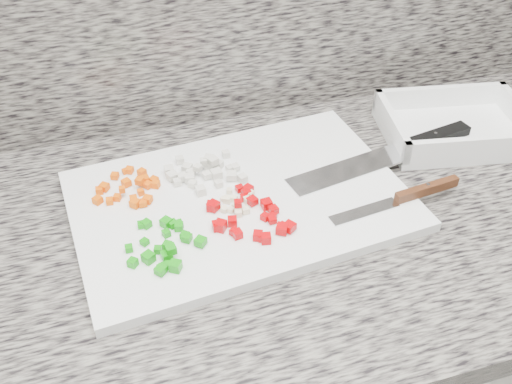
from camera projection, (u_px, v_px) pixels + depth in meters
countertop at (245, 232)px, 0.87m from camera, size 3.96×0.64×0.04m
cutting_board at (240, 201)px, 0.88m from camera, size 0.53×0.38×0.02m
carrot_pile at (129, 188)px, 0.88m from camera, size 0.11×0.10×0.02m
onion_pile at (203, 172)px, 0.91m from camera, size 0.12×0.10×0.02m
green_pepper_pile at (166, 246)px, 0.78m from camera, size 0.11×0.11×0.02m
red_pepper_pile at (250, 217)px, 0.83m from camera, size 0.12×0.13×0.02m
garlic_pile at (238, 203)px, 0.86m from camera, size 0.06×0.07×0.01m
chef_knife at (406, 148)px, 0.97m from camera, size 0.36×0.10×0.02m
paring_knife at (411, 195)px, 0.87m from camera, size 0.22×0.04×0.02m
tray at (455, 128)px, 1.02m from camera, size 0.28×0.22×0.05m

